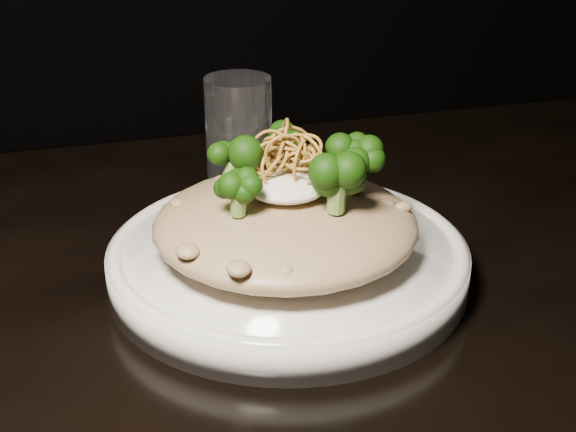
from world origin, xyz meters
name	(u,v)px	position (x,y,z in m)	size (l,w,h in m)	color
table	(377,383)	(0.00, 0.00, 0.67)	(1.10, 0.80, 0.75)	black
plate	(288,262)	(-0.06, 0.05, 0.76)	(0.28, 0.28, 0.03)	white
risotto	(285,224)	(-0.07, 0.04, 0.80)	(0.20, 0.20, 0.04)	brown
broccoli	(292,168)	(-0.06, 0.04, 0.85)	(0.12, 0.12, 0.04)	black
cheese	(286,185)	(-0.06, 0.04, 0.83)	(0.06, 0.06, 0.02)	white
shallots	(285,148)	(-0.06, 0.05, 0.86)	(0.06, 0.06, 0.04)	brown
drinking_glass	(239,135)	(-0.06, 0.23, 0.81)	(0.06, 0.06, 0.11)	white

